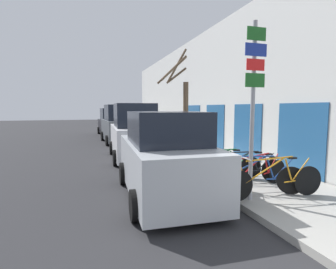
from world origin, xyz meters
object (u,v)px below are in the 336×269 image
parked_car_3 (112,123)px  pedestrian_near (179,125)px  parked_car_2 (118,126)px  bicycle_3 (242,169)px  parked_car_0 (165,158)px  bicycle_0 (274,181)px  bicycle_4 (221,166)px  street_tree (183,111)px  bicycle_2 (258,173)px  signpost (253,101)px  bicycle_1 (256,176)px  parked_car_1 (134,134)px

parked_car_3 → pedestrian_near: bearing=-68.3°
parked_car_2 → bicycle_3: bearing=-81.2°
parked_car_0 → parked_car_3: parked_car_3 is taller
bicycle_0 → parked_car_3: (-2.14, 17.16, 0.43)m
bicycle_4 → pedestrian_near: (1.57, 8.09, 0.66)m
parked_car_3 → street_tree: 12.78m
parked_car_2 → pedestrian_near: (3.34, -2.35, 0.10)m
bicycle_2 → pedestrian_near: (1.01, 9.05, 0.67)m
bicycle_0 → bicycle_2: bearing=-6.9°
street_tree → parked_car_0: bearing=-117.8°
parked_car_3 → bicycle_0: bearing=-85.7°
signpost → bicycle_1: signpost is taller
parked_car_1 → pedestrian_near: 4.72m
bicycle_0 → bicycle_4: bearing=17.1°
bicycle_4 → bicycle_0: bearing=-156.9°
parked_car_0 → parked_car_2: bearing=92.0°
bicycle_2 → bicycle_3: size_ratio=0.95×
parked_car_3 → pedestrian_near: parked_car_3 is taller
bicycle_0 → parked_car_1: parked_car_1 is taller
bicycle_2 → bicycle_4: 1.11m
bicycle_1 → parked_car_1: 6.37m
bicycle_4 → street_tree: bearing=14.2°
bicycle_1 → parked_car_1: bearing=47.7°
pedestrian_near → parked_car_3: bearing=-50.2°
bicycle_2 → parked_car_1: 6.17m
bicycle_2 → parked_car_2: (-2.33, 11.39, 0.56)m
bicycle_0 → bicycle_3: bearing=3.1°
parked_car_3 → street_tree: (1.57, -12.63, 1.14)m
bicycle_0 → bicycle_2: size_ratio=1.16×
parked_car_1 → pedestrian_near: size_ratio=2.39×
bicycle_1 → bicycle_2: size_ratio=0.93×
parked_car_1 → street_tree: (1.57, -2.00, 1.04)m
bicycle_1 → parked_car_2: 11.91m
bicycle_3 → pedestrian_near: pedestrian_near is taller
bicycle_1 → bicycle_3: (0.17, 0.87, -0.01)m
parked_car_0 → bicycle_3: bearing=4.5°
bicycle_1 → parked_car_3: parked_car_3 is taller
bicycle_4 → pedestrian_near: 8.27m
signpost → parked_car_2: size_ratio=0.92×
parked_car_3 → street_tree: size_ratio=1.02×
bicycle_2 → bicycle_3: (-0.13, 0.54, 0.00)m
bicycle_0 → parked_car_0: (-2.27, 1.30, 0.43)m
bicycle_0 → bicycle_3: 1.38m
bicycle_2 → parked_car_3: (-2.31, 16.33, 0.46)m
bicycle_0 → parked_car_2: 12.43m
parked_car_0 → bicycle_4: bearing=17.2°
bicycle_2 → parked_car_0: 2.53m
parked_car_0 → street_tree: street_tree is taller
signpost → bicycle_4: signpost is taller
bicycle_4 → pedestrian_near: pedestrian_near is taller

